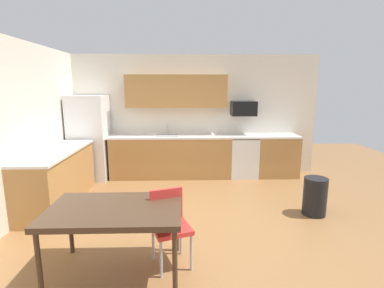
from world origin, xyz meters
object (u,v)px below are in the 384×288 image
at_px(microwave, 244,108).
at_px(trash_bin, 315,196).
at_px(chair_near_table, 169,221).
at_px(dining_table, 115,213).
at_px(refrigerator, 90,138).
at_px(oven_range, 243,156).

distance_m(microwave, trash_bin, 2.59).
xyz_separation_m(microwave, chair_near_table, (-1.50, -3.38, -1.02)).
bearing_deg(chair_near_table, dining_table, -164.43).
relative_size(refrigerator, oven_range, 2.00).
bearing_deg(refrigerator, oven_range, 1.36).
bearing_deg(refrigerator, microwave, 3.06).
bearing_deg(oven_range, refrigerator, -178.64).
height_order(refrigerator, oven_range, refrigerator).
height_order(oven_range, chair_near_table, oven_range).
distance_m(oven_range, chair_near_table, 3.61).
distance_m(oven_range, trash_bin, 2.20).
bearing_deg(dining_table, microwave, 59.69).
height_order(refrigerator, dining_table, refrigerator).
distance_m(chair_near_table, trash_bin, 2.54).
relative_size(microwave, dining_table, 0.39).
relative_size(refrigerator, chair_near_table, 2.14).
height_order(microwave, chair_near_table, microwave).
xyz_separation_m(refrigerator, chair_near_table, (1.87, -3.20, -0.40)).
distance_m(dining_table, chair_near_table, 0.61).
height_order(refrigerator, microwave, refrigerator).
bearing_deg(refrigerator, chair_near_table, -59.76).
relative_size(refrigerator, microwave, 3.36).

